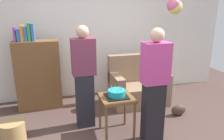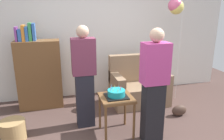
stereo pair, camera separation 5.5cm
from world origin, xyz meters
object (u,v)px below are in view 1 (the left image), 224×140
(person_blowing_candles, at_px, (84,77))
(birthday_cake, at_px, (117,93))
(couch, at_px, (137,86))
(balloon_bunch, at_px, (175,6))
(person_holding_cake, at_px, (154,86))
(wicker_basket, at_px, (13,131))
(bookshelf, at_px, (38,73))
(handbag, at_px, (178,110))
(side_table, at_px, (117,102))

(person_blowing_candles, bearing_deg, birthday_cake, -47.40)
(couch, height_order, birthday_cake, couch)
(couch, relative_size, balloon_bunch, 0.54)
(couch, distance_m, person_holding_cake, 1.41)
(birthday_cake, relative_size, wicker_basket, 0.89)
(birthday_cake, relative_size, person_holding_cake, 0.20)
(couch, distance_m, balloon_bunch, 1.71)
(couch, height_order, wicker_basket, couch)
(birthday_cake, height_order, person_blowing_candles, person_blowing_candles)
(bookshelf, distance_m, person_blowing_candles, 1.18)
(couch, relative_size, wicker_basket, 3.06)
(person_holding_cake, bearing_deg, handbag, -130.85)
(side_table, height_order, handbag, side_table)
(birthday_cake, height_order, balloon_bunch, balloon_bunch)
(balloon_bunch, bearing_deg, person_blowing_candles, -161.35)
(birthday_cake, bearing_deg, wicker_basket, 171.57)
(person_holding_cake, bearing_deg, birthday_cake, -18.58)
(bookshelf, distance_m, birthday_cake, 1.73)
(person_blowing_candles, xyz_separation_m, handbag, (1.67, -0.12, -0.73))
(side_table, relative_size, balloon_bunch, 0.30)
(birthday_cake, distance_m, wicker_basket, 1.60)
(couch, distance_m, person_blowing_candles, 1.41)
(handbag, relative_size, balloon_bunch, 0.14)
(couch, height_order, handbag, couch)
(bookshelf, height_order, birthday_cake, bookshelf)
(bookshelf, xyz_separation_m, balloon_bunch, (2.61, -0.28, 1.21))
(side_table, height_order, balloon_bunch, balloon_bunch)
(side_table, height_order, birthday_cake, birthday_cake)
(person_blowing_candles, relative_size, wicker_basket, 4.53)
(birthday_cake, distance_m, person_blowing_candles, 0.59)
(birthday_cake, xyz_separation_m, handbag, (1.25, 0.25, -0.56))
(person_holding_cake, relative_size, wicker_basket, 4.53)
(birthday_cake, relative_size, person_blowing_candles, 0.20)
(bookshelf, distance_m, wicker_basket, 1.24)
(side_table, xyz_separation_m, handbag, (1.25, 0.25, -0.42))
(handbag, height_order, balloon_bunch, balloon_bunch)
(person_holding_cake, relative_size, handbag, 5.82)
(couch, bearing_deg, side_table, -126.84)
(couch, xyz_separation_m, person_holding_cake, (-0.29, -1.29, 0.49))
(person_blowing_candles, bearing_deg, person_holding_cake, -43.10)
(person_blowing_candles, distance_m, handbag, 1.82)
(bookshelf, bearing_deg, side_table, -48.01)
(couch, bearing_deg, person_blowing_candles, -151.91)
(wicker_basket, distance_m, balloon_bunch, 3.53)
(bookshelf, bearing_deg, wicker_basket, -108.20)
(side_table, height_order, wicker_basket, side_table)
(side_table, distance_m, balloon_bunch, 2.25)
(couch, xyz_separation_m, bookshelf, (-1.90, 0.29, 0.34))
(person_holding_cake, height_order, handbag, person_holding_cake)
(bookshelf, xyz_separation_m, handbag, (2.40, -1.03, -0.58))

